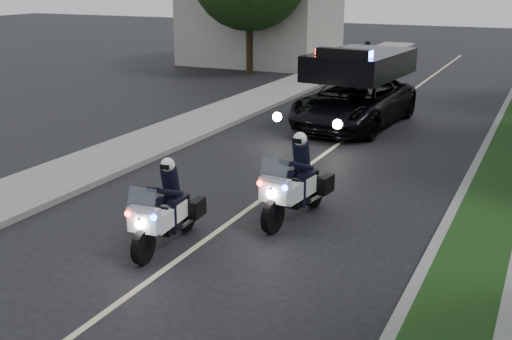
{
  "coord_description": "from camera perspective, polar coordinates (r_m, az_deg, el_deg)",
  "views": [
    {
      "loc": [
        5.74,
        -7.73,
        4.89
      ],
      "look_at": [
        0.3,
        3.7,
        1.0
      ],
      "focal_mm": 44.49,
      "sensor_mm": 36.0,
      "label": 1
    }
  ],
  "objects": [
    {
      "name": "ground",
      "position": [
        10.8,
        -10.06,
        -10.13
      ],
      "size": [
        120.0,
        120.0,
        0.0
      ],
      "primitive_type": "plane",
      "color": "black",
      "rests_on": "ground"
    },
    {
      "name": "curb_right",
      "position": [
        18.45,
        19.44,
        0.95
      ],
      "size": [
        0.2,
        60.0,
        0.15
      ],
      "primitive_type": "cube",
      "color": "gray",
      "rests_on": "ground"
    },
    {
      "name": "grass_verge",
      "position": [
        18.4,
        21.6,
        0.68
      ],
      "size": [
        1.2,
        60.0,
        0.16
      ],
      "primitive_type": "cube",
      "color": "#193814",
      "rests_on": "ground"
    },
    {
      "name": "curb_left",
      "position": [
        20.84,
        -3.49,
        3.68
      ],
      "size": [
        0.2,
        60.0,
        0.15
      ],
      "primitive_type": "cube",
      "color": "gray",
      "rests_on": "ground"
    },
    {
      "name": "sidewalk_left",
      "position": [
        21.38,
        -6.08,
        3.97
      ],
      "size": [
        2.0,
        60.0,
        0.16
      ],
      "primitive_type": "cube",
      "color": "gray",
      "rests_on": "ground"
    },
    {
      "name": "building_far",
      "position": [
        37.25,
        0.44,
        14.93
      ],
      "size": [
        8.0,
        6.0,
        7.0
      ],
      "primitive_type": "cube",
      "color": "#A8A396",
      "rests_on": "ground"
    },
    {
      "name": "lane_marking",
      "position": [
        19.27,
        7.27,
        2.24
      ],
      "size": [
        0.12,
        50.0,
        0.01
      ],
      "primitive_type": "cube",
      "color": "#BFB78C",
      "rests_on": "ground"
    },
    {
      "name": "police_moto_left",
      "position": [
        12.21,
        -7.97,
        -6.7
      ],
      "size": [
        0.84,
        2.04,
        1.69
      ],
      "primitive_type": null,
      "rotation": [
        0.0,
        0.0,
        0.07
      ],
      "color": "white",
      "rests_on": "ground"
    },
    {
      "name": "police_moto_right",
      "position": [
        13.41,
        3.52,
        -4.35
      ],
      "size": [
        1.01,
        2.24,
        1.84
      ],
      "primitive_type": null,
      "rotation": [
        0.0,
        0.0,
        -0.12
      ],
      "color": "silver",
      "rests_on": "ground"
    },
    {
      "name": "police_suv",
      "position": [
        21.91,
        8.74,
        3.97
      ],
      "size": [
        3.23,
        6.15,
        2.89
      ],
      "primitive_type": "imported",
      "rotation": [
        0.0,
        0.0,
        -0.08
      ],
      "color": "black",
      "rests_on": "ground"
    },
    {
      "name": "bicycle",
      "position": [
        32.13,
        9.85,
        8.06
      ],
      "size": [
        0.66,
        1.63,
        0.84
      ],
      "primitive_type": "imported",
      "rotation": [
        0.0,
        0.0,
        -0.07
      ],
      "color": "black",
      "rests_on": "ground"
    },
    {
      "name": "cyclist",
      "position": [
        32.13,
        9.85,
        8.06
      ],
      "size": [
        0.6,
        0.4,
        1.67
      ],
      "primitive_type": "imported",
      "rotation": [
        0.0,
        0.0,
        3.14
      ],
      "color": "black",
      "rests_on": "ground"
    },
    {
      "name": "tree_left_near",
      "position": [
        33.58,
        -0.58,
        8.69
      ],
      "size": [
        7.81,
        7.81,
        10.0
      ],
      "primitive_type": null,
      "rotation": [
        0.0,
        0.0,
        0.38
      ],
      "color": "#1D3F15",
      "rests_on": "ground"
    },
    {
      "name": "tree_left_far",
      "position": [
        39.1,
        1.99,
        9.87
      ],
      "size": [
        6.16,
        6.16,
        9.54
      ],
      "primitive_type": null,
      "rotation": [
        0.0,
        0.0,
        -0.08
      ],
      "color": "#1D3511",
      "rests_on": "ground"
    }
  ]
}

